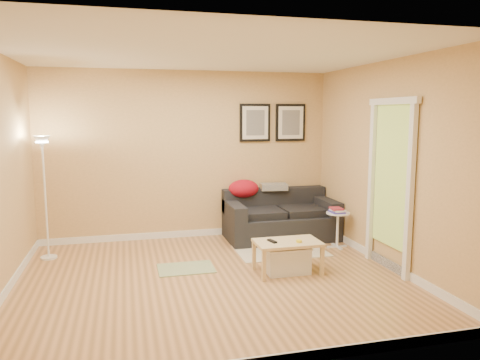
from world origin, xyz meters
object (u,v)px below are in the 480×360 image
at_px(sofa, 281,215).
at_px(storage_bin, 286,259).
at_px(book_stack, 337,210).
at_px(floor_lamp, 45,201).
at_px(coffee_table, 287,257).
at_px(side_table, 337,230).

bearing_deg(sofa, storage_bin, -106.59).
relative_size(book_stack, floor_lamp, 0.14).
relative_size(coffee_table, storage_bin, 1.47).
distance_m(coffee_table, side_table, 1.38).
bearing_deg(floor_lamp, book_stack, -6.80).
distance_m(coffee_table, floor_lamp, 3.28).
height_order(storage_bin, book_stack, book_stack).
xyz_separation_m(coffee_table, floor_lamp, (-2.94, 1.32, 0.59)).
height_order(sofa, book_stack, sofa).
bearing_deg(storage_bin, side_table, 37.29).
xyz_separation_m(book_stack, floor_lamp, (-4.00, 0.48, 0.23)).
relative_size(coffee_table, side_table, 1.52).
xyz_separation_m(sofa, floor_lamp, (-3.38, -0.19, 0.41)).
relative_size(sofa, floor_lamp, 1.02).
bearing_deg(book_stack, sofa, 135.50).
bearing_deg(side_table, coffee_table, -141.87).
distance_m(side_table, book_stack, 0.30).
relative_size(sofa, book_stack, 7.35).
distance_m(book_stack, floor_lamp, 4.04).
xyz_separation_m(coffee_table, side_table, (1.08, 0.85, 0.06)).
bearing_deg(storage_bin, floor_lamp, 156.07).
bearing_deg(storage_bin, sofa, 73.41).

